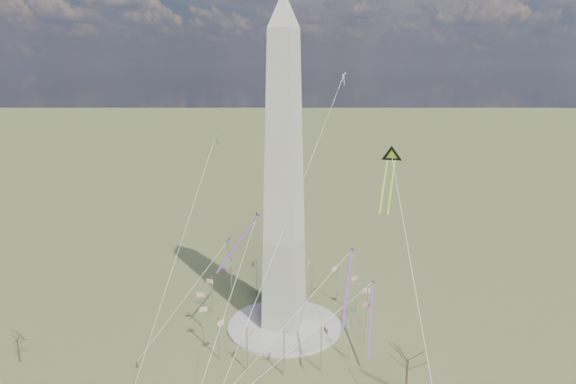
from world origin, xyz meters
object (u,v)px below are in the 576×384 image
at_px(tree_near, 408,357).
at_px(person_west, 137,364).
at_px(kite_delta_black, 391,159).
at_px(washington_monument, 284,180).

distance_m(tree_near, person_west, 73.00).
height_order(tree_near, kite_delta_black, kite_delta_black).
bearing_deg(kite_delta_black, tree_near, 104.79).
bearing_deg(person_west, tree_near, -150.05).
relative_size(washington_monument, person_west, 60.20).
distance_m(person_west, kite_delta_black, 92.02).
bearing_deg(kite_delta_black, washington_monument, 15.12).
xyz_separation_m(washington_monument, person_west, (-28.97, -35.94, -47.12)).
bearing_deg(kite_delta_black, person_west, 32.91).
bearing_deg(washington_monument, person_west, -128.87).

